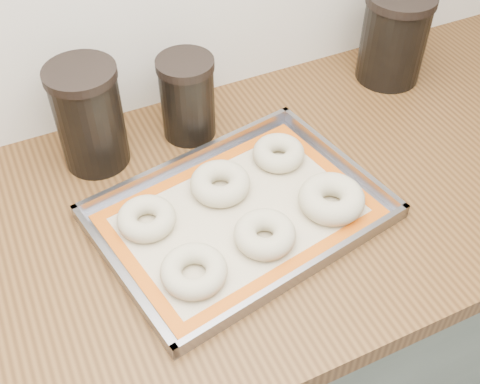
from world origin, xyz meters
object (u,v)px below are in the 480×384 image
canister_left (89,117)px  bagel_back_mid (220,183)px  bagel_front_mid (265,234)px  bagel_front_right (332,199)px  bagel_front_left (194,271)px  bagel_back_right (279,153)px  baking_tray (240,214)px  canister_mid (187,98)px  bagel_back_left (146,218)px  canister_right (394,37)px

canister_left → bagel_back_mid: bearing=-46.4°
bagel_front_mid → bagel_front_right: 0.14m
bagel_back_mid → bagel_front_left: bearing=-126.1°
bagel_back_right → baking_tray: bearing=-142.5°
bagel_front_mid → canister_mid: 0.32m
bagel_back_left → bagel_back_right: bearing=10.2°
bagel_back_right → canister_right: 0.38m
bagel_front_left → bagel_back_mid: (0.11, 0.15, 0.00)m
baking_tray → canister_right: 0.53m
bagel_front_mid → bagel_front_right: bagel_front_right is taller
bagel_back_left → canister_mid: size_ratio=0.60×
bagel_front_right → bagel_back_mid: 0.19m
bagel_front_right → canister_left: bearing=137.8°
bagel_front_left → bagel_front_mid: 0.13m
baking_tray → bagel_front_left: size_ratio=4.97×
canister_left → bagel_back_left: bearing=-82.3°
bagel_front_mid → bagel_back_right: bearing=55.7°
canister_right → bagel_back_left: bearing=-162.6°
baking_tray → bagel_front_mid: 0.07m
bagel_back_mid → canister_mid: 0.19m
bagel_front_left → canister_left: canister_left is taller
bagel_back_left → canister_mid: 0.26m
baking_tray → bagel_front_right: 0.16m
bagel_front_left → bagel_front_mid: bearing=7.9°
canister_right → canister_mid: bearing=179.1°
baking_tray → bagel_front_mid: bearing=-81.0°
bagel_back_mid → canister_left: (-0.17, 0.18, 0.08)m
bagel_front_mid → bagel_back_right: (0.11, 0.16, -0.00)m
bagel_back_mid → canister_right: 0.51m
canister_left → baking_tray: bearing=-54.3°
bagel_front_mid → baking_tray: bearing=99.0°
canister_left → canister_mid: bearing=0.1°
canister_left → canister_mid: (0.18, 0.00, -0.02)m
bagel_back_left → bagel_back_mid: 0.14m
bagel_back_left → canister_left: bearing=97.7°
baking_tray → canister_mid: size_ratio=3.14×
baking_tray → bagel_back_mid: bagel_back_mid is taller
canister_mid → bagel_front_mid: bearing=-89.4°
bagel_back_left → canister_right: bearing=17.4°
bagel_back_mid → canister_mid: canister_mid is taller
bagel_front_mid → canister_mid: bearing=90.6°
bagel_front_mid → canister_left: (-0.19, 0.31, 0.08)m
bagel_back_right → canister_right: bearing=22.8°
bagel_front_right → canister_left: (-0.32, 0.29, 0.07)m
canister_left → canister_right: (0.64, -0.01, -0.00)m
bagel_front_mid → canister_mid: (-0.00, 0.31, 0.06)m
bagel_back_left → bagel_back_mid: bearing=8.6°
canister_mid → canister_right: canister_right is taller
bagel_front_mid → bagel_back_right: bagel_front_mid is taller
bagel_front_right → canister_left: 0.44m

